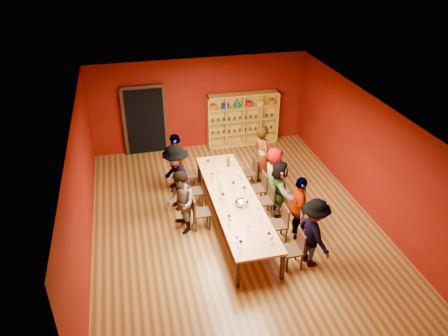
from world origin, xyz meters
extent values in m
cube|color=brown|center=(0.00, 0.00, -0.01)|extent=(7.10, 9.10, 0.02)
cube|color=#610C04|center=(0.00, 4.51, 1.50)|extent=(7.10, 0.02, 3.00)
cube|color=#610C04|center=(0.00, -4.51, 1.50)|extent=(7.10, 0.02, 3.00)
cube|color=#610C04|center=(-3.51, 0.00, 1.50)|extent=(0.02, 9.10, 3.00)
cube|color=#610C04|center=(3.51, 0.00, 1.50)|extent=(0.02, 9.10, 3.00)
cube|color=beige|center=(0.00, 0.00, 3.01)|extent=(7.10, 9.10, 0.02)
cube|color=tan|center=(0.00, 0.00, 0.72)|extent=(1.10, 4.50, 0.06)
cube|color=black|center=(-0.49, -2.17, 0.34)|extent=(0.08, 0.08, 0.69)
cube|color=black|center=(-0.49, 2.17, 0.34)|extent=(0.08, 0.08, 0.69)
cube|color=black|center=(0.49, -2.17, 0.34)|extent=(0.08, 0.08, 0.69)
cube|color=black|center=(0.49, 2.17, 0.34)|extent=(0.08, 0.08, 0.69)
cube|color=black|center=(-1.80, 4.44, 1.10)|extent=(1.20, 0.14, 2.20)
cube|color=black|center=(-1.80, 4.37, 2.25)|extent=(1.32, 0.06, 0.10)
cube|color=black|center=(-2.45, 4.37, 1.10)|extent=(0.10, 0.06, 2.20)
cube|color=black|center=(-1.15, 4.37, 1.10)|extent=(0.10, 0.06, 2.20)
cube|color=gold|center=(0.22, 4.28, 0.90)|extent=(0.04, 0.40, 1.80)
cube|color=gold|center=(2.58, 4.28, 0.90)|extent=(0.04, 0.40, 1.80)
cube|color=gold|center=(1.40, 4.28, 1.78)|extent=(2.40, 0.40, 0.04)
cube|color=gold|center=(1.40, 4.28, 0.02)|extent=(2.40, 0.40, 0.04)
cube|color=gold|center=(1.40, 4.47, 0.90)|extent=(2.40, 0.02, 1.80)
cube|color=gold|center=(1.40, 4.28, 0.45)|extent=(2.36, 0.38, 0.03)
cube|color=gold|center=(1.40, 4.28, 0.90)|extent=(2.36, 0.38, 0.03)
cube|color=gold|center=(1.40, 4.28, 1.35)|extent=(2.36, 0.38, 0.03)
cube|color=gold|center=(0.80, 4.28, 0.90)|extent=(0.03, 0.38, 1.76)
cube|color=gold|center=(1.40, 4.28, 0.90)|extent=(0.03, 0.38, 1.76)
cube|color=gold|center=(2.00, 4.28, 0.90)|extent=(0.03, 0.38, 1.76)
cylinder|color=#D5500C|center=(0.40, 4.28, 1.44)|extent=(0.26, 0.26, 0.15)
sphere|color=black|center=(0.40, 4.28, 1.53)|extent=(0.05, 0.05, 0.05)
cylinder|color=navy|center=(0.80, 4.28, 1.44)|extent=(0.26, 0.26, 0.15)
sphere|color=black|center=(0.80, 4.28, 1.53)|extent=(0.05, 0.05, 0.05)
cylinder|color=#175C27|center=(1.20, 4.28, 1.41)|extent=(0.26, 0.26, 0.08)
cone|color=#175C27|center=(1.20, 4.28, 1.56)|extent=(0.24, 0.24, 0.22)
cylinder|color=maroon|center=(1.60, 4.28, 1.44)|extent=(0.26, 0.26, 0.15)
sphere|color=black|center=(1.60, 4.28, 1.53)|extent=(0.05, 0.05, 0.05)
cylinder|color=yellow|center=(2.00, 4.28, 1.44)|extent=(0.26, 0.26, 0.15)
sphere|color=black|center=(2.00, 4.28, 1.53)|extent=(0.05, 0.05, 0.05)
cylinder|color=#D5500C|center=(2.40, 4.28, 1.44)|extent=(0.26, 0.26, 0.15)
sphere|color=black|center=(2.40, 4.28, 1.53)|extent=(0.05, 0.05, 0.05)
cylinder|color=black|center=(0.38, 4.28, 0.52)|extent=(0.07, 0.07, 0.10)
cylinder|color=black|center=(0.56, 4.28, 0.52)|extent=(0.07, 0.07, 0.10)
cylinder|color=black|center=(0.75, 4.28, 0.52)|extent=(0.07, 0.07, 0.10)
cylinder|color=black|center=(0.93, 4.28, 0.52)|extent=(0.07, 0.07, 0.10)
cylinder|color=black|center=(1.12, 4.28, 0.52)|extent=(0.07, 0.07, 0.10)
cylinder|color=black|center=(1.30, 4.28, 0.52)|extent=(0.07, 0.07, 0.10)
cylinder|color=black|center=(1.49, 4.28, 0.52)|extent=(0.07, 0.07, 0.10)
cylinder|color=black|center=(1.67, 4.28, 0.52)|extent=(0.07, 0.07, 0.10)
cylinder|color=black|center=(1.86, 4.28, 0.52)|extent=(0.07, 0.07, 0.10)
cylinder|color=black|center=(2.04, 4.28, 0.52)|extent=(0.07, 0.07, 0.10)
cylinder|color=black|center=(2.23, 4.28, 0.52)|extent=(0.07, 0.07, 0.10)
cylinder|color=black|center=(2.42, 4.28, 0.52)|extent=(0.07, 0.07, 0.10)
cylinder|color=black|center=(0.38, 4.28, 0.97)|extent=(0.07, 0.07, 0.10)
cylinder|color=black|center=(0.56, 4.28, 0.97)|extent=(0.07, 0.07, 0.10)
cylinder|color=black|center=(0.75, 4.28, 0.97)|extent=(0.07, 0.07, 0.10)
cylinder|color=black|center=(0.93, 4.28, 0.97)|extent=(0.07, 0.07, 0.10)
cylinder|color=black|center=(1.12, 4.28, 0.97)|extent=(0.07, 0.07, 0.10)
cylinder|color=black|center=(1.30, 4.28, 0.97)|extent=(0.07, 0.07, 0.10)
cylinder|color=black|center=(1.49, 4.28, 0.97)|extent=(0.07, 0.07, 0.10)
cylinder|color=black|center=(1.67, 4.28, 0.97)|extent=(0.07, 0.07, 0.10)
cylinder|color=black|center=(1.86, 4.28, 0.97)|extent=(0.07, 0.07, 0.10)
cylinder|color=black|center=(2.04, 4.28, 0.97)|extent=(0.07, 0.07, 0.10)
cylinder|color=black|center=(2.23, 4.28, 0.97)|extent=(0.07, 0.07, 0.10)
cylinder|color=black|center=(2.42, 4.28, 0.97)|extent=(0.07, 0.07, 0.10)
cube|color=black|center=(-0.83, 0.02, 0.43)|extent=(0.42, 0.42, 0.04)
cube|color=black|center=(-1.02, 0.02, 0.67)|extent=(0.04, 0.40, 0.44)
cube|color=black|center=(-1.00, -0.15, 0.21)|extent=(0.04, 0.04, 0.41)
cube|color=black|center=(-0.66, -0.15, 0.21)|extent=(0.04, 0.04, 0.41)
cube|color=black|center=(-1.00, 0.19, 0.21)|extent=(0.04, 0.04, 0.41)
cube|color=black|center=(-0.66, 0.19, 0.21)|extent=(0.04, 0.04, 0.41)
imported|color=#5D7DBF|center=(-1.33, 0.02, 0.81)|extent=(0.54, 0.84, 1.62)
cube|color=black|center=(-0.83, 1.01, 0.43)|extent=(0.42, 0.42, 0.04)
cube|color=black|center=(-1.02, 1.01, 0.67)|extent=(0.04, 0.40, 0.44)
cube|color=black|center=(-1.00, 0.84, 0.21)|extent=(0.04, 0.04, 0.41)
cube|color=black|center=(-0.66, 0.84, 0.21)|extent=(0.04, 0.04, 0.41)
cube|color=black|center=(-1.00, 1.18, 0.21)|extent=(0.04, 0.04, 0.41)
cube|color=black|center=(-0.66, 1.18, 0.21)|extent=(0.04, 0.04, 0.41)
imported|color=#5774B4|center=(-1.29, 1.01, 0.92)|extent=(0.82, 1.28, 1.83)
cube|color=black|center=(-0.83, 1.90, 0.43)|extent=(0.42, 0.42, 0.04)
cube|color=black|center=(-1.02, 1.90, 0.67)|extent=(0.04, 0.40, 0.44)
cube|color=black|center=(-1.00, 1.73, 0.21)|extent=(0.04, 0.04, 0.41)
cube|color=black|center=(-0.66, 1.73, 0.21)|extent=(0.04, 0.04, 0.41)
cube|color=black|center=(-1.00, 2.07, 0.21)|extent=(0.04, 0.04, 0.41)
cube|color=black|center=(-0.66, 2.07, 0.21)|extent=(0.04, 0.04, 0.41)
imported|color=#131435|center=(-1.17, 1.90, 0.87)|extent=(0.49, 1.03, 1.74)
cube|color=black|center=(0.83, -1.83, 0.43)|extent=(0.42, 0.42, 0.04)
cube|color=black|center=(1.02, -1.83, 0.67)|extent=(0.04, 0.40, 0.44)
cube|color=black|center=(0.66, -2.00, 0.21)|extent=(0.04, 0.04, 0.41)
cube|color=black|center=(1.00, -2.00, 0.21)|extent=(0.04, 0.04, 0.41)
cube|color=black|center=(0.66, -1.66, 0.21)|extent=(0.04, 0.04, 0.41)
cube|color=black|center=(1.00, -1.66, 0.21)|extent=(0.04, 0.04, 0.41)
imported|color=silver|center=(1.30, -1.83, 0.83)|extent=(0.60, 1.13, 1.66)
cube|color=black|center=(0.83, -0.88, 0.43)|extent=(0.42, 0.42, 0.04)
cube|color=black|center=(1.02, -0.88, 0.67)|extent=(0.04, 0.40, 0.44)
cube|color=black|center=(0.66, -1.05, 0.21)|extent=(0.04, 0.04, 0.41)
cube|color=black|center=(1.00, -1.05, 0.21)|extent=(0.04, 0.04, 0.41)
cube|color=black|center=(0.66, -0.71, 0.21)|extent=(0.04, 0.04, 0.41)
cube|color=black|center=(1.00, -0.71, 0.21)|extent=(0.04, 0.04, 0.41)
imported|color=#D68F92|center=(1.34, -0.88, 0.82)|extent=(0.64, 1.04, 1.65)
cube|color=black|center=(0.83, 0.14, 0.43)|extent=(0.42, 0.42, 0.04)
cube|color=black|center=(1.02, 0.14, 0.67)|extent=(0.04, 0.40, 0.44)
cube|color=black|center=(0.66, -0.03, 0.21)|extent=(0.04, 0.04, 0.41)
cube|color=black|center=(1.00, -0.03, 0.21)|extent=(0.04, 0.04, 0.41)
cube|color=black|center=(0.66, 0.31, 0.21)|extent=(0.04, 0.04, 0.41)
cube|color=black|center=(1.00, 0.31, 0.21)|extent=(0.04, 0.04, 0.41)
imported|color=#454549|center=(1.21, 0.14, 0.76)|extent=(0.48, 1.43, 1.52)
cube|color=black|center=(0.83, 0.74, 0.43)|extent=(0.42, 0.42, 0.04)
cube|color=black|center=(1.02, 0.74, 0.67)|extent=(0.04, 0.40, 0.44)
cube|color=black|center=(0.66, 0.57, 0.21)|extent=(0.04, 0.04, 0.41)
cube|color=black|center=(1.00, 0.57, 0.21)|extent=(0.04, 0.04, 0.41)
cube|color=black|center=(0.66, 0.91, 0.21)|extent=(0.04, 0.04, 0.41)
cube|color=black|center=(1.00, 0.91, 0.21)|extent=(0.04, 0.04, 0.41)
imported|color=#4C4C51|center=(1.28, 0.74, 0.79)|extent=(0.68, 0.88, 1.59)
cube|color=black|center=(0.83, 1.61, 0.43)|extent=(0.42, 0.42, 0.04)
cube|color=black|center=(1.02, 1.61, 0.67)|extent=(0.04, 0.40, 0.44)
cube|color=black|center=(0.66, 1.44, 0.21)|extent=(0.04, 0.04, 0.41)
cube|color=black|center=(1.00, 1.44, 0.21)|extent=(0.04, 0.04, 0.41)
cube|color=black|center=(0.66, 1.78, 0.21)|extent=(0.04, 0.04, 0.41)
cube|color=black|center=(1.00, 1.78, 0.21)|extent=(0.04, 0.04, 0.41)
imported|color=silver|center=(1.23, 1.61, 0.91)|extent=(0.61, 0.75, 1.83)
cylinder|color=silver|center=(-0.03, -1.32, 0.75)|extent=(0.06, 0.06, 0.01)
cylinder|color=silver|center=(-0.03, -1.32, 0.81)|extent=(0.01, 0.01, 0.10)
ellipsoid|color=silver|center=(-0.03, -1.32, 0.89)|extent=(0.07, 0.07, 0.09)
cylinder|color=silver|center=(-0.35, 1.00, 0.75)|extent=(0.06, 0.06, 0.01)
cylinder|color=silver|center=(-0.35, 1.00, 0.81)|extent=(0.01, 0.01, 0.10)
ellipsoid|color=#48070F|center=(-0.35, 1.00, 0.90)|extent=(0.08, 0.08, 0.09)
cylinder|color=silver|center=(-0.13, 1.25, 0.75)|extent=(0.06, 0.06, 0.01)
cylinder|color=silver|center=(-0.13, 1.25, 0.81)|extent=(0.01, 0.01, 0.11)
ellipsoid|color=silver|center=(-0.13, 1.25, 0.90)|extent=(0.08, 0.08, 0.09)
cylinder|color=silver|center=(0.29, 1.82, 0.75)|extent=(0.06, 0.06, 0.01)
cylinder|color=silver|center=(0.29, 1.82, 0.81)|extent=(0.01, 0.01, 0.11)
ellipsoid|color=#CEBA80|center=(0.29, 1.82, 0.90)|extent=(0.08, 0.08, 0.09)
cylinder|color=silver|center=(0.32, -1.71, 0.75)|extent=(0.06, 0.06, 0.01)
cylinder|color=silver|center=(0.32, -1.71, 0.81)|extent=(0.01, 0.01, 0.11)
ellipsoid|color=#48070F|center=(0.32, -1.71, 0.90)|extent=(0.08, 0.08, 0.09)
cylinder|color=silver|center=(0.38, -0.76, 0.75)|extent=(0.06, 0.06, 0.01)
cylinder|color=silver|center=(0.38, -0.76, 0.81)|extent=(0.01, 0.01, 0.11)
ellipsoid|color=#CEBA80|center=(0.38, -0.76, 0.90)|extent=(0.08, 0.08, 0.09)
cylinder|color=silver|center=(-0.30, 0.06, 0.75)|extent=(0.06, 0.06, 0.01)
cylinder|color=silver|center=(-0.30, 0.06, 0.81)|extent=(0.01, 0.01, 0.11)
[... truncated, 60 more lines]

